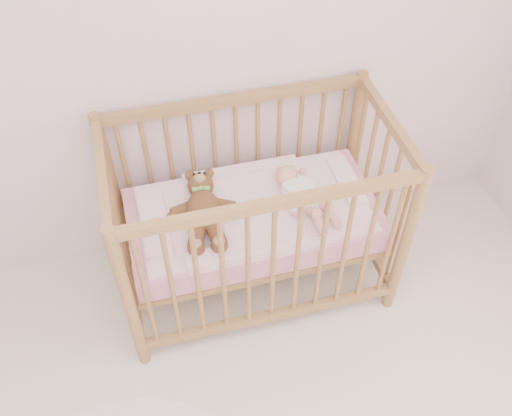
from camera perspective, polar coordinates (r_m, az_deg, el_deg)
name	(u,v)px	position (r m, az deg, el deg)	size (l,w,h in m)	color
wall_back	(138,31)	(2.55, -11.74, 16.92)	(4.00, 0.02, 2.70)	silver
crib	(253,217)	(2.82, -0.26, -0.93)	(1.36, 0.76, 1.00)	olive
mattress	(253,219)	(2.83, -0.26, -1.13)	(1.22, 0.62, 0.13)	pink
blanket	(253,209)	(2.77, -0.26, -0.10)	(1.10, 0.58, 0.06)	#F9ACBE
baby	(303,192)	(2.76, 4.68, 1.59)	(0.23, 0.48, 0.12)	white
teddy_bear	(203,210)	(2.67, -5.28, -0.16)	(0.36, 0.51, 0.14)	brown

